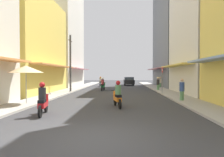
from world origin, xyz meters
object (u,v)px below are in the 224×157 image
at_px(motorbike_orange, 117,95).
at_px(motorbike_silver, 101,82).
at_px(pedestrian_crossing, 158,83).
at_px(utility_pole, 70,63).
at_px(vendor_umbrella, 26,69).
at_px(motorbike_green, 103,85).
at_px(parked_car, 129,81).
at_px(motorbike_red, 43,100).
at_px(pedestrian_foreground, 160,82).
at_px(street_sign_no_entry, 162,77).
at_px(pedestrian_far, 182,90).

xyz_separation_m(motorbike_orange, motorbike_silver, (-3.27, 19.28, 0.00)).
height_order(motorbike_silver, pedestrian_crossing, pedestrian_crossing).
bearing_deg(pedestrian_crossing, utility_pole, -164.64).
xyz_separation_m(motorbike_orange, vendor_umbrella, (-5.70, 0.36, 1.55)).
relative_size(motorbike_green, motorbike_silver, 1.00).
bearing_deg(parked_car, motorbike_red, -100.93).
bearing_deg(utility_pole, pedestrian_foreground, 33.37).
height_order(motorbike_green, pedestrian_foreground, pedestrian_foreground).
xyz_separation_m(parked_car, pedestrian_foreground, (4.18, -6.91, 0.18)).
distance_m(motorbike_green, street_sign_no_entry, 7.31).
bearing_deg(street_sign_no_entry, pedestrian_far, -86.32).
distance_m(motorbike_green, motorbike_red, 13.65).
distance_m(motorbike_silver, utility_pole, 11.01).
distance_m(pedestrian_crossing, vendor_umbrella, 15.04).
relative_size(pedestrian_foreground, utility_pole, 0.27).
xyz_separation_m(motorbike_red, motorbike_orange, (3.47, 2.31, 0.00)).
bearing_deg(street_sign_no_entry, parked_car, 100.24).
relative_size(pedestrian_far, street_sign_no_entry, 0.62).
height_order(motorbike_green, street_sign_no_entry, street_sign_no_entry).
distance_m(motorbike_orange, motorbike_silver, 19.56).
bearing_deg(pedestrian_crossing, pedestrian_far, -89.93).
distance_m(motorbike_red, street_sign_no_entry, 12.44).
bearing_deg(pedestrian_foreground, vendor_umbrella, -126.00).
bearing_deg(motorbike_green, pedestrian_foreground, 31.01).
bearing_deg(motorbike_silver, utility_pole, -100.59).
bearing_deg(pedestrian_foreground, pedestrian_far, -94.68).
bearing_deg(street_sign_no_entry, motorbike_green, 148.53).
distance_m(parked_car, pedestrian_crossing, 11.77).
height_order(pedestrian_foreground, street_sign_no_entry, street_sign_no_entry).
bearing_deg(street_sign_no_entry, vendor_umbrella, -144.03).
xyz_separation_m(motorbike_silver, parked_car, (4.64, 3.46, 0.04)).
bearing_deg(motorbike_silver, pedestrian_foreground, -21.33).
bearing_deg(motorbike_red, motorbike_orange, 33.67).
relative_size(motorbike_red, street_sign_no_entry, 0.68).
bearing_deg(motorbike_red, pedestrian_far, 30.84).
height_order(pedestrian_foreground, vendor_umbrella, vendor_umbrella).
height_order(pedestrian_crossing, pedestrian_far, pedestrian_crossing).
bearing_deg(pedestrian_crossing, vendor_umbrella, -132.59).
xyz_separation_m(motorbike_red, vendor_umbrella, (-2.23, 2.67, 1.55)).
bearing_deg(motorbike_green, utility_pole, -141.51).
xyz_separation_m(motorbike_red, pedestrian_far, (7.92, 4.73, 0.12)).
relative_size(vendor_umbrella, utility_pole, 0.41).
bearing_deg(pedestrian_far, parked_car, 98.63).
xyz_separation_m(motorbike_green, motorbike_orange, (2.05, -11.27, 0.00)).
relative_size(motorbike_silver, vendor_umbrella, 0.73).
bearing_deg(pedestrian_crossing, motorbike_orange, -111.32).
xyz_separation_m(motorbike_green, pedestrian_crossing, (6.49, 0.12, 0.23)).
xyz_separation_m(parked_car, street_sign_no_entry, (2.76, -15.26, 0.98)).
relative_size(motorbike_silver, pedestrian_foreground, 1.11).
bearing_deg(vendor_umbrella, utility_pole, 86.92).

